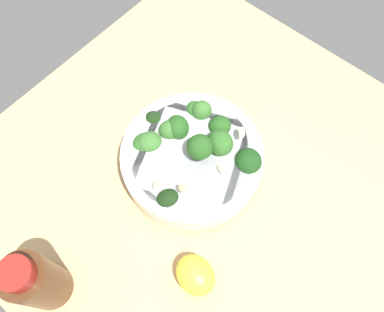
{
  "coord_description": "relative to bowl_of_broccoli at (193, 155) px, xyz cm",
  "views": [
    {
      "loc": [
        -14.54,
        20.58,
        59.43
      ],
      "look_at": [
        2.55,
        0.69,
        4.0
      ],
      "focal_mm": 36.57,
      "sensor_mm": 36.0,
      "label": 1
    }
  ],
  "objects": [
    {
      "name": "bowl_of_broccoli",
      "position": [
        0.0,
        0.0,
        0.0
      ],
      "size": [
        22.34,
        22.34,
        9.9
      ],
      "color": "white",
      "rests_on": "ground_plane"
    },
    {
      "name": "ground_plane",
      "position": [
        -2.72,
        -0.35,
        -5.34
      ],
      "size": [
        69.86,
        69.86,
        3.52
      ],
      "primitive_type": "cube",
      "color": "tan"
    },
    {
      "name": "lemon_wedge",
      "position": [
        -12.13,
        13.51,
        -1.51
      ],
      "size": [
        7.02,
        6.13,
        4.14
      ],
      "primitive_type": "ellipsoid",
      "rotation": [
        0.0,
        0.0,
        2.97
      ],
      "color": "yellow",
      "rests_on": "ground_plane"
    },
    {
      "name": "bottle_tall",
      "position": [
        2.66,
        28.17,
        2.9
      ],
      "size": [
        6.21,
        6.21,
        13.98
      ],
      "color": "#472814",
      "rests_on": "ground_plane"
    }
  ]
}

